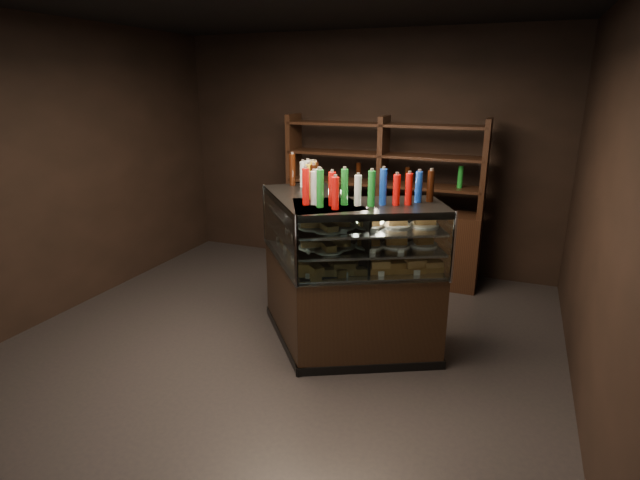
# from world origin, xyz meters

# --- Properties ---
(ground) EXTENTS (5.00, 5.00, 0.00)m
(ground) POSITION_xyz_m (0.00, 0.00, 0.00)
(ground) COLOR black
(ground) RESTS_ON ground
(room_shell) EXTENTS (5.02, 5.02, 3.01)m
(room_shell) POSITION_xyz_m (0.00, 0.00, 1.94)
(room_shell) COLOR black
(room_shell) RESTS_ON ground
(display_case) EXTENTS (1.95, 1.41, 1.41)m
(display_case) POSITION_xyz_m (0.50, 0.18, 0.47)
(display_case) COLOR black
(display_case) RESTS_ON ground
(food_display) EXTENTS (1.60, 1.02, 0.44)m
(food_display) POSITION_xyz_m (0.50, 0.17, 1.06)
(food_display) COLOR #B0873F
(food_display) RESTS_ON display_case
(bottles_top) EXTENTS (1.43, 0.88, 0.30)m
(bottles_top) POSITION_xyz_m (0.50, 0.18, 1.54)
(bottles_top) COLOR #B20C0A
(bottles_top) RESTS_ON display_case
(potted_conifer) EXTENTS (0.33, 0.33, 0.71)m
(potted_conifer) POSITION_xyz_m (1.13, 0.25, 0.41)
(potted_conifer) COLOR black
(potted_conifer) RESTS_ON ground
(back_shelving) EXTENTS (2.40, 0.43, 2.00)m
(back_shelving) POSITION_xyz_m (0.38, 2.05, 0.61)
(back_shelving) COLOR black
(back_shelving) RESTS_ON ground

